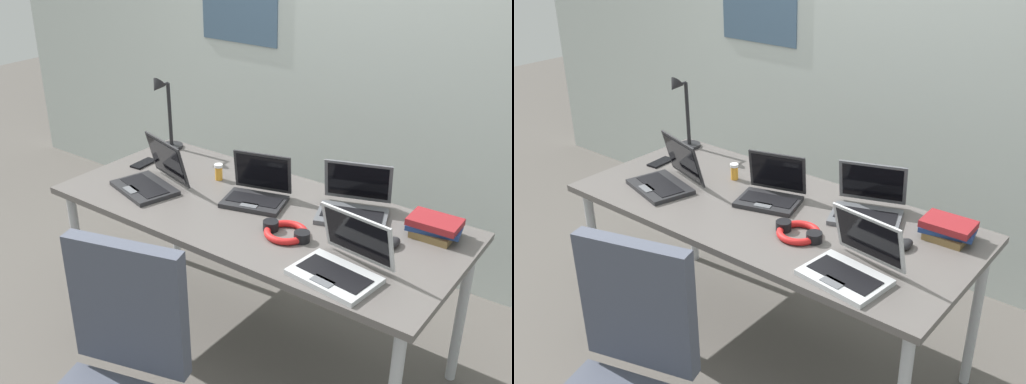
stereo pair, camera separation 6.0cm
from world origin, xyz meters
TOP-DOWN VIEW (x-y plane):
  - ground_plane at (0.00, 0.00)m, footprint 12.00×12.00m
  - wall_back at (-0.00, 1.10)m, footprint 6.00×0.13m
  - desk at (0.00, 0.00)m, footprint 1.80×0.80m
  - desk_lamp at (-0.80, 0.28)m, footprint 0.12×0.18m
  - laptop_near_lamp at (-0.04, 0.06)m, footprint 0.32×0.28m
  - laptop_mid_desk at (0.55, -0.23)m, footprint 0.33×0.30m
  - laptop_back_left at (-0.52, -0.12)m, footprint 0.36×0.33m
  - laptop_center at (0.36, 0.20)m, footprint 0.36×0.34m
  - computer_mouse at (0.61, 0.05)m, footprint 0.07×0.10m
  - cell_phone at (-0.75, 0.05)m, footprint 0.07×0.14m
  - headphones at (0.24, -0.12)m, footprint 0.21×0.18m
  - pill_bottle at (-0.33, 0.14)m, footprint 0.04×0.04m
  - book_stack at (0.71, 0.23)m, footprint 0.23×0.16m

SIDE VIEW (x-z plane):
  - ground_plane at x=0.00m, z-range 0.00..0.00m
  - desk at x=0.00m, z-range 0.31..1.05m
  - cell_phone at x=-0.75m, z-range 0.74..0.75m
  - headphones at x=0.24m, z-range 0.74..0.78m
  - computer_mouse at x=0.61m, z-range 0.74..0.77m
  - pill_bottle at x=-0.33m, z-range 0.74..0.82m
  - book_stack at x=0.71m, z-range 0.74..0.82m
  - laptop_near_lamp at x=-0.04m, z-range 0.68..0.88m
  - laptop_center at x=0.36m, z-range 0.68..0.89m
  - laptop_mid_desk at x=0.55m, z-range 0.68..0.89m
  - laptop_back_left at x=-0.52m, z-range 0.67..0.90m
  - desk_lamp at x=-0.80m, z-range 0.74..1.14m
  - wall_back at x=0.00m, z-range 0.00..2.60m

